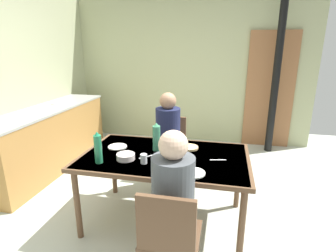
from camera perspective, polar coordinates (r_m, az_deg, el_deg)
The scene contains 21 objects.
ground_plane at distance 3.04m, azimuth -3.60°, elevation -18.17°, with size 6.62×6.62×0.00m, color #B5BCAD.
wall_back at distance 5.01m, azimuth 4.21°, elevation 12.51°, with size 4.41×0.10×2.75m, color #ACB184.
wall_left at distance 4.15m, azimuth -30.90°, elevation 9.37°, with size 0.10×3.82×2.75m, color #ABAF87.
door_wooden at distance 4.97m, azimuth 20.99°, elevation 7.08°, with size 0.80×0.05×2.00m, color #945F39.
stove_pipe_column at distance 4.67m, azimuth 22.33°, elevation 11.04°, with size 0.12×0.12×2.75m, color black.
kitchen_counter at distance 4.24m, azimuth -24.34°, elevation -2.50°, with size 0.61×2.30×0.91m.
dining_table at distance 2.60m, azimuth -0.71°, elevation -7.54°, with size 1.60×0.97×0.73m.
chair_near_diner at distance 1.95m, azimuth 0.28°, elevation -22.75°, with size 0.40×0.40×0.87m.
chair_far_diner at distance 3.45m, azimuth 0.42°, elevation -4.39°, with size 0.40×0.40×0.87m.
person_near_diner at distance 1.90m, azimuth 1.17°, elevation -13.55°, with size 0.30×0.37×0.77m.
person_far_diner at distance 3.23m, azimuth -0.07°, elevation -0.54°, with size 0.30×0.37×0.77m.
water_bottle_green_near at distance 2.45m, azimuth -14.79°, elevation -4.63°, with size 0.07×0.07×0.29m.
water_bottle_green_far at distance 2.65m, azimuth -2.49°, elevation -2.47°, with size 0.08×0.08×0.29m.
serving_bowl_center at distance 2.51m, azimuth -9.08°, elevation -6.50°, with size 0.17×0.17×0.06m, color silver.
dinner_plate_near_left at distance 2.82m, azimuth -10.78°, elevation -4.38°, with size 0.19×0.19×0.01m, color white.
dinner_plate_near_right at distance 2.23m, azimuth 5.28°, elevation -9.98°, with size 0.21×0.21×0.01m, color white.
dinner_plate_far_center at distance 2.41m, azimuth 1.74°, elevation -7.78°, with size 0.20×0.20×0.01m, color white.
drinking_glass_by_near_diner at distance 2.40m, azimuth -5.23°, elevation -7.03°, with size 0.06×0.06×0.09m, color silver.
bread_plate_sliced at distance 2.75m, azimuth 4.53°, elevation -4.62°, with size 0.19×0.19×0.02m, color #DBB77A.
cutlery_knife_near at distance 2.54m, azimuth -4.73°, elevation -6.61°, with size 0.15×0.02×0.00m, color silver.
cutlery_fork_near at distance 2.51m, azimuth 10.68°, elevation -7.17°, with size 0.15×0.02×0.00m, color silver.
Camera 1 is at (0.71, -2.40, 1.74)m, focal length 28.39 mm.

